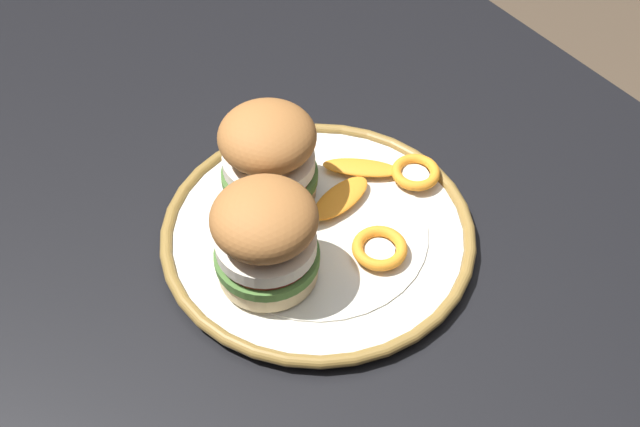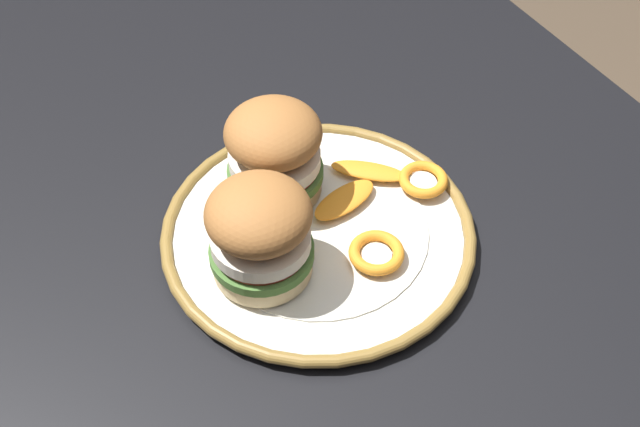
% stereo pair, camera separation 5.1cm
% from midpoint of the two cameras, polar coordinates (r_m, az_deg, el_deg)
% --- Properties ---
extents(dining_table, '(1.37, 0.93, 0.76)m').
position_cam_midpoint_polar(dining_table, '(0.83, -4.28, -7.44)').
color(dining_table, black).
rests_on(dining_table, ground).
extents(dinner_plate, '(0.30, 0.30, 0.02)m').
position_cam_midpoint_polar(dinner_plate, '(0.76, -1.90, -1.61)').
color(dinner_plate, silver).
rests_on(dinner_plate, dining_table).
extents(sandwich_half_left, '(0.13, 0.13, 0.10)m').
position_cam_midpoint_polar(sandwich_half_left, '(0.69, -6.08, -1.72)').
color(sandwich_half_left, beige).
rests_on(sandwich_half_left, dinner_plate).
extents(sandwich_half_right, '(0.12, 0.12, 0.10)m').
position_cam_midpoint_polar(sandwich_half_right, '(0.76, -5.69, 4.20)').
color(sandwich_half_right, beige).
rests_on(sandwich_half_right, dinner_plate).
extents(orange_peel_curled, '(0.07, 0.07, 0.01)m').
position_cam_midpoint_polar(orange_peel_curled, '(0.73, 2.37, -2.61)').
color(orange_peel_curled, orange).
rests_on(orange_peel_curled, dinner_plate).
extents(orange_peel_strip_long, '(0.05, 0.08, 0.01)m').
position_cam_midpoint_polar(orange_peel_strip_long, '(0.78, -0.36, 1.06)').
color(orange_peel_strip_long, orange).
rests_on(orange_peel_strip_long, dinner_plate).
extents(orange_peel_strip_short, '(0.07, 0.07, 0.01)m').
position_cam_midpoint_polar(orange_peel_strip_short, '(0.81, 1.18, 3.28)').
color(orange_peel_strip_short, orange).
rests_on(orange_peel_strip_short, dinner_plate).
extents(orange_peel_small_curl, '(0.06, 0.06, 0.01)m').
position_cam_midpoint_polar(orange_peel_small_curl, '(0.80, 4.99, 3.07)').
color(orange_peel_small_curl, orange).
rests_on(orange_peel_small_curl, dinner_plate).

